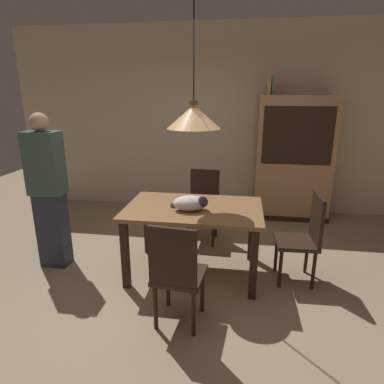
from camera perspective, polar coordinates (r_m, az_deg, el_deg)
ground at (r=3.35m, az=-2.27°, el=-17.30°), size 10.00×10.00×0.00m
back_wall at (r=5.41m, az=2.91°, el=12.27°), size 6.40×0.10×2.90m
dining_table at (r=3.43m, az=0.27°, el=-4.22°), size 1.40×0.90×0.75m
chair_near_front at (r=2.71m, az=-2.67°, el=-13.57°), size 0.44×0.44×0.93m
chair_far_back at (r=4.29m, az=2.01°, el=-1.76°), size 0.42×0.42×0.93m
chair_right_side at (r=3.51m, az=18.95°, el=-7.05°), size 0.41×0.41×0.93m
cat_sleeping at (r=3.27m, az=-0.16°, el=-1.93°), size 0.40×0.29×0.16m
pendant_lamp at (r=3.20m, az=0.30°, el=12.96°), size 0.52×0.52×1.30m
hutch_bookcase at (r=5.19m, az=17.11°, el=5.11°), size 1.12×0.45×1.85m
book_yellow_short at (r=5.05m, az=13.15°, el=17.11°), size 0.04×0.20×0.18m
book_green_slim at (r=5.06m, az=13.79°, el=17.53°), size 0.03×0.20×0.26m
person_standing at (r=3.85m, az=-23.64°, el=-0.05°), size 0.36×0.22×1.69m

